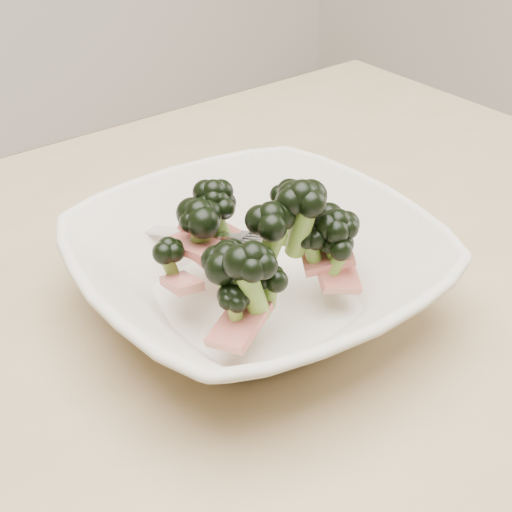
# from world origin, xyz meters

# --- Properties ---
(dining_table) EXTENTS (1.20, 0.80, 0.75)m
(dining_table) POSITION_xyz_m (0.00, 0.00, 0.65)
(dining_table) COLOR tan
(dining_table) RESTS_ON ground
(broccoli_dish) EXTENTS (0.31, 0.31, 0.13)m
(broccoli_dish) POSITION_xyz_m (0.07, -0.02, 0.79)
(broccoli_dish) COLOR beige
(broccoli_dish) RESTS_ON dining_table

